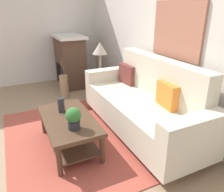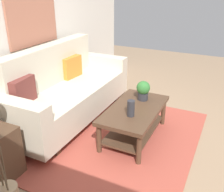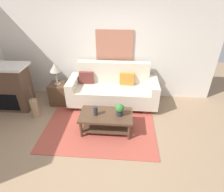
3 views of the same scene
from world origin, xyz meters
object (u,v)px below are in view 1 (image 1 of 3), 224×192
(coffee_table, at_px, (69,126))
(throw_pillow_orange, at_px, (167,95))
(tabletop_vase, at_px, (61,105))
(couch, at_px, (143,104))
(floor_vase, at_px, (64,86))
(side_table, at_px, (101,85))
(fireplace, at_px, (70,61))
(table_lamp, at_px, (100,49))
(potted_plant_tabletop, at_px, (74,118))
(throw_pillow_maroon, at_px, (127,74))
(framed_painting, at_px, (176,30))

(coffee_table, bearing_deg, throw_pillow_orange, 71.05)
(tabletop_vase, bearing_deg, couch, 75.94)
(throw_pillow_orange, bearing_deg, floor_vase, -158.75)
(side_table, distance_m, fireplace, 1.17)
(table_lamp, bearing_deg, floor_vase, -121.18)
(side_table, bearing_deg, floor_vase, -121.18)
(potted_plant_tabletop, relative_size, fireplace, 0.23)
(tabletop_vase, bearing_deg, fireplace, 161.49)
(tabletop_vase, xyz_separation_m, side_table, (-1.14, 1.05, -0.25))
(throw_pillow_maroon, bearing_deg, side_table, -165.00)
(throw_pillow_orange, relative_size, fireplace, 0.31)
(potted_plant_tabletop, relative_size, side_table, 0.47)
(floor_vase, bearing_deg, table_lamp, 58.82)
(couch, bearing_deg, coffee_table, -93.53)
(couch, bearing_deg, throw_pillow_maroon, 169.76)
(coffee_table, bearing_deg, couch, 86.47)
(throw_pillow_maroon, height_order, coffee_table, throw_pillow_maroon)
(throw_pillow_orange, distance_m, table_lamp, 1.80)
(throw_pillow_orange, relative_size, tabletop_vase, 1.83)
(throw_pillow_orange, height_order, framed_painting, framed_painting)
(throw_pillow_maroon, xyz_separation_m, floor_vase, (-1.11, -0.84, -0.45))
(framed_painting, bearing_deg, throw_pillow_maroon, -153.88)
(floor_vase, xyz_separation_m, framed_painting, (1.80, 1.18, 1.21))
(couch, distance_m, tabletop_vase, 1.15)
(couch, xyz_separation_m, throw_pillow_orange, (0.35, 0.13, 0.25))
(coffee_table, xyz_separation_m, tabletop_vase, (-0.21, -0.03, 0.21))
(coffee_table, bearing_deg, side_table, 143.04)
(fireplace, relative_size, framed_painting, 1.24)
(throw_pillow_maroon, distance_m, coffee_table, 1.41)
(tabletop_vase, relative_size, fireplace, 0.17)
(throw_pillow_maroon, bearing_deg, framed_painting, 26.12)
(throw_pillow_orange, height_order, side_table, throw_pillow_orange)
(couch, bearing_deg, floor_vase, -158.49)
(tabletop_vase, distance_m, framed_painting, 1.85)
(fireplace, bearing_deg, floor_vase, -26.19)
(coffee_table, bearing_deg, throw_pillow_maroon, 117.50)
(couch, height_order, throw_pillow_orange, couch)
(tabletop_vase, bearing_deg, side_table, 137.39)
(throw_pillow_maroon, height_order, potted_plant_tabletop, throw_pillow_maroon)
(couch, xyz_separation_m, potted_plant_tabletop, (0.22, -1.09, 0.14))
(potted_plant_tabletop, bearing_deg, coffee_table, 179.04)
(throw_pillow_maroon, bearing_deg, throw_pillow_orange, 0.00)
(tabletop_vase, xyz_separation_m, framed_painting, (0.28, 1.58, 0.91))
(throw_pillow_orange, xyz_separation_m, side_table, (-1.76, -0.19, -0.40))
(table_lamp, distance_m, fireplace, 1.20)
(throw_pillow_orange, xyz_separation_m, floor_vase, (-2.15, -0.84, -0.45))
(table_lamp, bearing_deg, throw_pillow_maroon, 15.00)
(couch, relative_size, framed_painting, 2.38)
(side_table, bearing_deg, couch, 2.72)
(fireplace, height_order, framed_painting, framed_painting)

